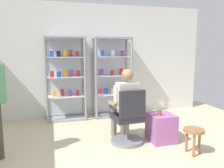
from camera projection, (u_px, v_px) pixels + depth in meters
The scene contains 8 objects.
back_wall at pixel (87, 61), 5.56m from camera, with size 6.00×0.10×2.70m, color silver.
display_cabinet_left at pixel (65, 78), 5.25m from camera, with size 0.90×0.45×1.90m.
display_cabinet_right at pixel (111, 77), 5.53m from camera, with size 0.90×0.45×1.90m.
office_chair at pixel (128, 122), 3.87m from camera, with size 0.58×0.56×0.96m.
seated_shopkeeper at pixel (125, 101), 3.98m from camera, with size 0.51×0.59×1.29m.
storage_crate at pixel (161, 128), 4.02m from camera, with size 0.42×0.45×0.49m, color #9E599E.
tea_glass at pixel (160, 112), 3.91m from camera, with size 0.07×0.07×0.10m, color brown.
wooden_stool at pixel (194, 134), 3.49m from camera, with size 0.32×0.32×0.40m.
Camera 1 is at (-0.85, -2.55, 1.59)m, focal length 36.43 mm.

